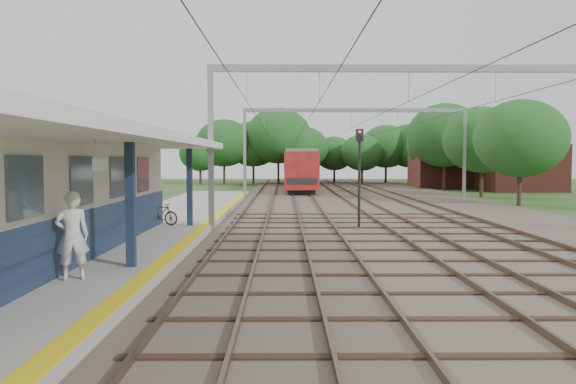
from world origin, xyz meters
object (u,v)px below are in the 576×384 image
object	(u,v)px
person	(72,236)
train	(297,167)
bicycle	(161,214)
signal_post	(359,166)

from	to	relation	value
person	train	xyz separation A→B (m)	(6.31, 51.48, 0.80)
train	person	bearing A→B (deg)	-96.99
bicycle	person	bearing A→B (deg)	-160.25
person	train	bearing A→B (deg)	-120.37
person	train	size ratio (longest dim) A/B	0.06
person	signal_post	size ratio (longest dim) A/B	0.46
bicycle	train	bearing A→B (deg)	8.90
train	signal_post	size ratio (longest dim) A/B	8.30
person	train	distance (m)	51.87
person	bicycle	world-z (taller)	person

